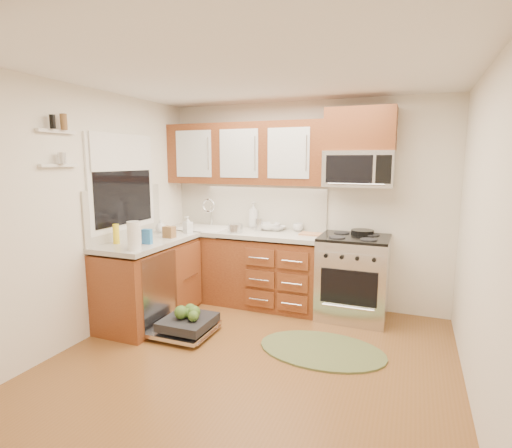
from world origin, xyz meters
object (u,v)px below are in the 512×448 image
at_px(dishwasher, 185,325).
at_px(cutting_board, 312,234).
at_px(rug, 322,350).
at_px(cup, 298,227).
at_px(skillet, 362,232).
at_px(bowl_b, 269,227).
at_px(range, 353,277).
at_px(stock_pot, 235,228).
at_px(microwave, 359,169).
at_px(bowl_a, 276,228).
at_px(upper_cabinets, 245,154).
at_px(paper_towel_roll, 134,236).
at_px(sink, 203,237).

height_order(dishwasher, cutting_board, cutting_board).
bearing_deg(rug, cup, 116.13).
relative_size(skillet, bowl_b, 0.95).
bearing_deg(skillet, bowl_b, -179.76).
distance_m(cutting_board, bowl_b, 0.60).
relative_size(rug, cutting_board, 4.31).
relative_size(range, stock_pot, 5.22).
relative_size(microwave, bowl_a, 3.30).
relative_size(upper_cabinets, paper_towel_roll, 7.26).
height_order(microwave, dishwasher, microwave).
xyz_separation_m(rug, skillet, (0.20, 1.14, 0.96)).
bearing_deg(cup, bowl_b, -172.14).
height_order(stock_pot, bowl_b, stock_pot).
bearing_deg(sink, microwave, 3.85).
bearing_deg(paper_towel_roll, rug, 13.07).
relative_size(upper_cabinets, microwave, 2.70).
distance_m(skillet, paper_towel_roll, 2.53).
distance_m(paper_towel_roll, cup, 2.01).
distance_m(upper_cabinets, stock_pot, 0.95).
distance_m(range, sink, 1.96).
bearing_deg(range, microwave, 90.00).
relative_size(sink, skillet, 2.41).
bearing_deg(skillet, range, -109.96).
bearing_deg(range, sink, -179.70).
bearing_deg(microwave, bowl_a, 177.11).
distance_m(upper_cabinets, range, 1.99).
bearing_deg(cutting_board, rug, -70.16).
distance_m(sink, bowl_b, 0.88).
xyz_separation_m(sink, bowl_b, (0.85, 0.18, 0.17)).
distance_m(sink, skillet, 2.01).
xyz_separation_m(stock_pot, cutting_board, (0.90, 0.20, -0.04)).
relative_size(upper_cabinets, bowl_b, 7.53).
bearing_deg(range, rug, -98.08).
xyz_separation_m(paper_towel_roll, cup, (1.21, 1.60, -0.09)).
bearing_deg(stock_pot, cup, 29.02).
xyz_separation_m(bowl_a, bowl_b, (-0.09, 0.00, 0.01)).
relative_size(range, cutting_board, 3.40).
relative_size(rug, bowl_b, 4.42).
bearing_deg(stock_pot, microwave, 11.28).
bearing_deg(bowl_a, dishwasher, -112.89).
bearing_deg(bowl_a, cutting_board, -14.65).
bearing_deg(rug, bowl_b, 129.74).
bearing_deg(bowl_a, range, -9.73).
height_order(sink, skillet, skillet).
distance_m(microwave, bowl_b, 1.31).
relative_size(microwave, sink, 1.23).
bearing_deg(bowl_a, sink, -169.15).
relative_size(upper_cabinets, dishwasher, 2.93).
xyz_separation_m(sink, stock_pot, (0.53, -0.15, 0.18)).
xyz_separation_m(microwave, dishwasher, (-1.54, -1.25, -1.60)).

